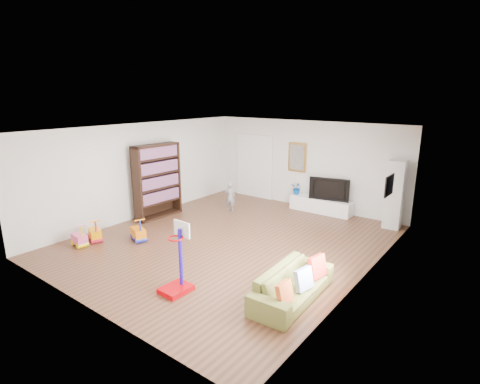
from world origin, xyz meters
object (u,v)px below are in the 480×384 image
Objects in this scene: bookshelf at (157,181)px; sofa at (293,284)px; basketball_hoop at (174,259)px; media_console at (321,205)px.

sofa is at bearing -15.22° from bookshelf.
bookshelf is 1.62× the size of basketball_hoop.
bookshelf is at bearing 70.46° from sofa.
basketball_hoop is (3.58, -2.71, -0.41)m from bookshelf.
media_console is 0.98× the size of sofa.
media_console is 5.97m from basketball_hoop.
sofa is 1.47× the size of basketball_hoop.
media_console is 1.44× the size of basketball_hoop.
media_console is at bearing 43.83° from bookshelf.
basketball_hoop is at bearing -90.84° from media_console.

